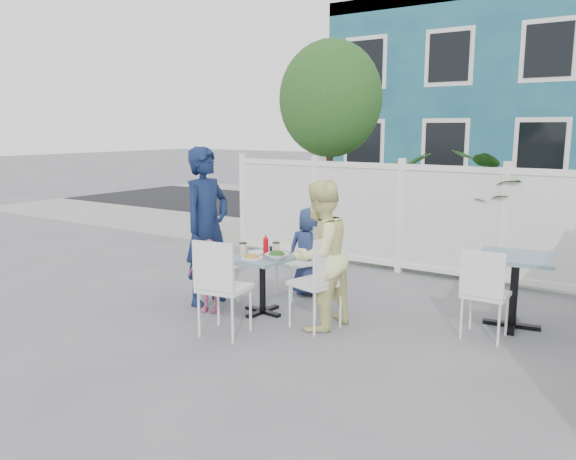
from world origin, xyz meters
The scene contains 29 objects.
ground centered at (0.00, 0.00, 0.00)m, with size 80.00×80.00×0.00m, color slate.
near_sidewalk centered at (0.00, 3.80, 0.01)m, with size 24.00×2.60×0.01m, color gray.
street centered at (0.00, 7.50, 0.00)m, with size 24.00×5.00×0.01m, color black.
far_sidewalk centered at (0.00, 10.60, 0.01)m, with size 24.00×1.60×0.01m, color gray.
building centered at (-0.50, 14.00, 3.00)m, with size 11.00×6.00×6.00m.
fence_back centered at (0.10, 2.40, 0.78)m, with size 5.86×0.08×1.60m.
tree centered at (-1.60, 3.30, 2.59)m, with size 1.80×1.62×3.59m.
utility_cabinet centered at (-2.08, 4.00, 0.62)m, with size 0.67×0.48×1.24m, color gold.
potted_shrub_a centered at (-0.12, 3.10, 0.87)m, with size 0.97×0.97×1.74m, color #1B3D14.
potted_shrub_b centered at (1.30, 3.00, 0.91)m, with size 1.63×1.41×1.81m, color #1B3D14.
main_table centered at (-0.47, -0.24, 0.52)m, with size 0.70×0.70×0.67m.
spare_table centered at (2.03, 0.86, 0.61)m, with size 0.85×0.85×0.79m.
chair_left centered at (-1.23, -0.18, 0.50)m, with size 0.45×0.46×0.86m.
chair_right centered at (0.36, -0.34, 0.59)m, with size 0.54×0.55×1.01m.
chair_back centered at (-0.48, 0.58, 0.53)m, with size 0.54×0.53×0.90m.
chair_near centered at (-0.38, -1.09, 0.59)m, with size 0.52×0.51×1.01m.
chair_spare centered at (1.86, 0.29, 0.54)m, with size 0.43×0.41×0.93m.
man centered at (-1.25, -0.29, 0.95)m, with size 0.69×0.45×1.89m, color #0F1B3E.
woman centered at (0.31, -0.29, 0.79)m, with size 0.77×0.60×1.58m, color #F6F552.
boy centered at (-0.41, 0.69, 0.56)m, with size 0.55×0.36×1.13m, color navy.
toddler centered at (-1.02, -0.53, 0.43)m, with size 0.50×0.21×0.86m, color pink.
plate_main centered at (-0.51, -0.39, 0.68)m, with size 0.24×0.24×0.01m, color white.
plate_side centered at (-0.64, -0.13, 0.68)m, with size 0.20×0.20×0.01m, color white.
salad_bowl centered at (-0.26, -0.25, 0.70)m, with size 0.25×0.25×0.06m, color white.
coffee_cup_a centered at (-0.70, -0.29, 0.73)m, with size 0.09×0.09×0.13m, color beige.
coffee_cup_b centered at (-0.43, -0.02, 0.73)m, with size 0.08×0.08×0.12m, color beige.
ketchup_bottle centered at (-0.47, -0.17, 0.76)m, with size 0.06×0.06×0.19m, color #B7050F.
salt_shaker centered at (-0.53, -0.01, 0.70)m, with size 0.03×0.03×0.07m, color white.
pepper_shaker centered at (-0.52, -0.01, 0.71)m, with size 0.03×0.03×0.07m, color black.
Camera 1 is at (3.21, -5.26, 2.09)m, focal length 35.00 mm.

